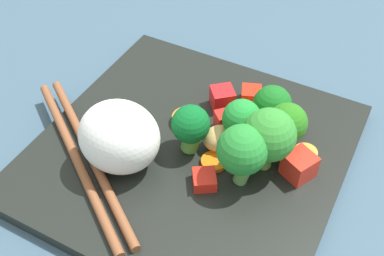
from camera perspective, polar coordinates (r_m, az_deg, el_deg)
The scene contains 22 objects.
ground_plane at distance 47.78cm, azimuth -0.15°, elevation -4.35°, with size 110.00×110.00×2.00cm, color #385366.
square_plate at distance 46.49cm, azimuth -0.15°, elevation -2.99°, with size 28.16×28.16×1.42cm, color black.
rice_mound at distance 42.69cm, azimuth -8.67°, elevation -1.07°, with size 7.38×6.51×6.89cm, color white.
broccoli_floret_0 at distance 44.41cm, azimuth 5.94°, elevation 1.01°, with size 3.68×3.68×5.18cm.
broccoli_floret_1 at distance 43.89cm, azimuth 0.07°, elevation 0.41°, with size 3.63×3.63×5.21cm.
broccoli_floret_2 at distance 40.63cm, azimuth 6.03°, elevation -2.73°, with size 4.45×4.45×6.41cm.
broccoli_floret_3 at distance 43.90cm, azimuth 11.24°, elevation 0.45°, with size 3.67×3.67×5.79cm.
broccoli_floret_4 at distance 46.48cm, azimuth 9.52°, elevation 2.64°, with size 3.78×3.78×5.09cm.
broccoli_floret_5 at distance 41.90cm, azimuth 9.14°, elevation -0.94°, with size 4.80×4.80×6.74cm.
carrot_slice_0 at distance 48.77cm, azimuth 6.17°, elevation 1.14°, with size 2.69×2.69×0.43cm, color orange.
carrot_slice_1 at distance 46.15cm, azimuth 13.34°, elevation -3.05°, with size 2.24×2.24×0.79cm, color orange.
carrot_slice_2 at distance 44.56cm, azimuth 2.64°, elevation -4.04°, with size 2.44×2.44×0.44cm, color orange.
carrot_slice_3 at distance 48.13cm, azimuth -0.51°, elevation 1.02°, with size 3.20×3.20×0.78cm, color orange.
carrot_slice_4 at distance 49.86cm, azimuth 9.32°, elevation 2.07°, with size 3.13×3.13×0.62cm, color orange.
pepper_chunk_0 at distance 49.58cm, azimuth 3.46°, elevation 3.63°, with size 2.26×2.25×2.17cm, color red.
pepper_chunk_1 at distance 42.70cm, azimuth 1.49°, elevation -6.17°, with size 2.04×2.16×1.21cm, color red.
pepper_chunk_2 at distance 47.35cm, azimuth 4.13°, elevation 0.96°, with size 2.19×1.56×1.97cm, color red.
pepper_chunk_3 at distance 50.51cm, azimuth 7.05°, elevation 3.86°, with size 2.09×2.02×1.65cm, color red.
pepper_chunk_4 at distance 44.03cm, azimuth 12.67°, elevation -4.39°, with size 2.51×2.44×2.37cm, color red.
chicken_piece_0 at distance 47.72cm, azimuth 11.85°, elevation 0.68°, with size 3.04×2.69×2.40cm, color tan.
chicken_piece_1 at distance 45.31cm, azimuth 3.24°, elevation -1.21°, with size 3.10×2.66×2.34cm, color tan.
chopstick_pair at distance 45.81cm, azimuth -12.85°, elevation -3.33°, with size 14.53×19.96×0.86cm.
Camera 1 is at (-27.04, -14.95, 35.44)cm, focal length 44.73 mm.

